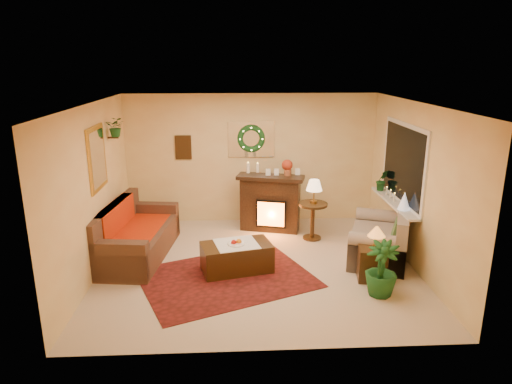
{
  "coord_description": "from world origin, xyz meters",
  "views": [
    {
      "loc": [
        -0.37,
        -6.77,
        3.21
      ],
      "look_at": [
        0.0,
        0.35,
        1.15
      ],
      "focal_mm": 32.0,
      "sensor_mm": 36.0,
      "label": 1
    }
  ],
  "objects_px": {
    "fireplace": "(270,203)",
    "loveseat": "(379,234)",
    "coffee_table": "(237,258)",
    "end_table_square": "(372,262)",
    "sofa": "(138,232)",
    "side_table_round": "(312,222)"
  },
  "relations": [
    {
      "from": "fireplace",
      "to": "end_table_square",
      "type": "xyz_separation_m",
      "value": [
        1.37,
        -2.18,
        -0.28
      ]
    },
    {
      "from": "sofa",
      "to": "coffee_table",
      "type": "height_order",
      "value": "sofa"
    },
    {
      "from": "loveseat",
      "to": "sofa",
      "type": "bearing_deg",
      "value": -163.32
    },
    {
      "from": "sofa",
      "to": "end_table_square",
      "type": "height_order",
      "value": "sofa"
    },
    {
      "from": "side_table_round",
      "to": "loveseat",
      "type": "bearing_deg",
      "value": -42.28
    },
    {
      "from": "fireplace",
      "to": "loveseat",
      "type": "bearing_deg",
      "value": -23.79
    },
    {
      "from": "side_table_round",
      "to": "end_table_square",
      "type": "distance_m",
      "value": 1.79
    },
    {
      "from": "sofa",
      "to": "coffee_table",
      "type": "xyz_separation_m",
      "value": [
        1.66,
        -0.67,
        -0.22
      ]
    },
    {
      "from": "side_table_round",
      "to": "coffee_table",
      "type": "height_order",
      "value": "side_table_round"
    },
    {
      "from": "sofa",
      "to": "side_table_round",
      "type": "height_order",
      "value": "sofa"
    },
    {
      "from": "sofa",
      "to": "fireplace",
      "type": "height_order",
      "value": "fireplace"
    },
    {
      "from": "fireplace",
      "to": "side_table_round",
      "type": "distance_m",
      "value": 0.93
    },
    {
      "from": "side_table_round",
      "to": "coffee_table",
      "type": "relative_size",
      "value": 0.65
    },
    {
      "from": "sofa",
      "to": "coffee_table",
      "type": "relative_size",
      "value": 1.97
    },
    {
      "from": "sofa",
      "to": "end_table_square",
      "type": "distance_m",
      "value": 3.86
    },
    {
      "from": "fireplace",
      "to": "coffee_table",
      "type": "bearing_deg",
      "value": -95.49
    },
    {
      "from": "fireplace",
      "to": "loveseat",
      "type": "distance_m",
      "value": 2.21
    },
    {
      "from": "sofa",
      "to": "loveseat",
      "type": "height_order",
      "value": "sofa"
    },
    {
      "from": "side_table_round",
      "to": "sofa",
      "type": "bearing_deg",
      "value": -168.69
    },
    {
      "from": "loveseat",
      "to": "end_table_square",
      "type": "distance_m",
      "value": 0.88
    },
    {
      "from": "loveseat",
      "to": "end_table_square",
      "type": "bearing_deg",
      "value": -93.3
    },
    {
      "from": "sofa",
      "to": "end_table_square",
      "type": "xyz_separation_m",
      "value": [
        3.71,
        -1.06,
        -0.16
      ]
    }
  ]
}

